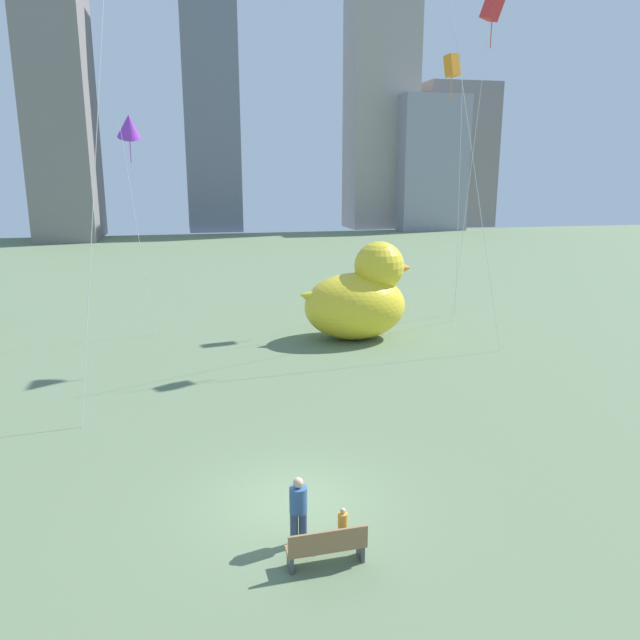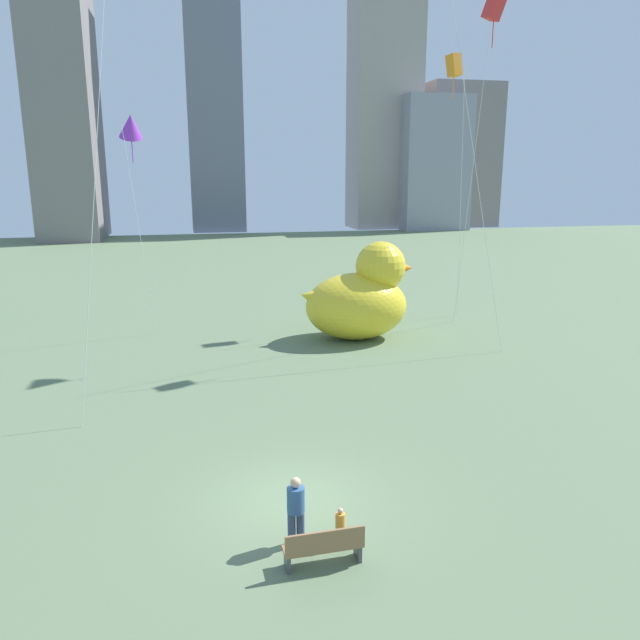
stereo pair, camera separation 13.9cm
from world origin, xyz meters
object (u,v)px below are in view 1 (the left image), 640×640
giant_inflatable_duck (359,298)px  kite_purple (129,126)px  person_adult (298,508)px  kite_red (492,9)px  kite_orange (452,67)px  park_bench (327,546)px  person_child (343,525)px

giant_inflatable_duck → kite_purple: bearing=163.1°
person_adult → kite_red: size_ratio=0.10×
kite_red → kite_purple: 17.40m
kite_orange → person_adult: bearing=-121.0°
person_adult → giant_inflatable_duck: 17.67m
park_bench → person_adult: 1.10m
person_adult → kite_purple: 22.30m
giant_inflatable_duck → kite_orange: 13.37m
park_bench → person_adult: (-0.44, 0.92, 0.42)m
kite_purple → kite_orange: bearing=1.4°
kite_purple → person_adult: bearing=-77.2°
giant_inflatable_duck → kite_purple: size_ratio=0.53×
park_bench → person_child: bearing=52.4°
person_child → kite_purple: 22.89m
kite_red → kite_purple: bearing=163.3°
park_bench → person_adult: size_ratio=1.06×
person_adult → person_child: bearing=-14.3°
person_adult → kite_orange: 26.66m
giant_inflatable_duck → kite_red: kite_red is taller
kite_red → person_adult: bearing=-127.7°
park_bench → kite_purple: 23.38m
park_bench → kite_orange: 27.36m
person_adult → kite_red: 23.60m
giant_inflatable_duck → person_child: bearing=-107.1°
giant_inflatable_duck → person_adult: bearing=-110.3°
kite_orange → giant_inflatable_duck: bearing=-148.7°
park_bench → kite_orange: bearing=61.1°
person_adult → kite_red: kite_red is taller
person_adult → giant_inflatable_duck: (6.13, 16.53, 1.16)m
kite_purple → kite_orange: (16.56, 0.41, 3.24)m
park_bench → kite_orange: kite_orange is taller
person_adult → person_child: 1.06m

